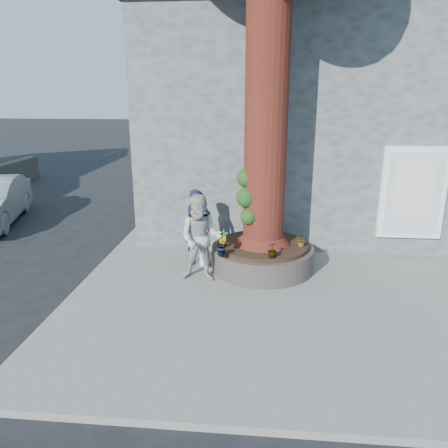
{
  "coord_description": "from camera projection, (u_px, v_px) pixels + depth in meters",
  "views": [
    {
      "loc": [
        0.81,
        -7.33,
        3.99
      ],
      "look_at": [
        -0.05,
        1.68,
        1.25
      ],
      "focal_mm": 35.0,
      "sensor_mm": 36.0,
      "label": 1
    }
  ],
  "objects": [
    {
      "name": "plant_a",
      "position": [
        224.0,
        239.0,
        9.52
      ],
      "size": [
        0.24,
        0.19,
        0.4
      ],
      "primitive_type": "imported",
      "rotation": [
        0.0,
        0.0,
        0.25
      ],
      "color": "gray",
      "rests_on": "planter"
    },
    {
      "name": "pavement",
      "position": [
        295.0,
        291.0,
        9.01
      ],
      "size": [
        9.0,
        8.0,
        0.12
      ],
      "primitive_type": "cube",
      "color": "slate",
      "rests_on": "ground"
    },
    {
      "name": "plant_d",
      "position": [
        302.0,
        240.0,
        9.59
      ],
      "size": [
        0.3,
        0.32,
        0.28
      ],
      "primitive_type": "imported",
      "rotation": [
        0.0,
        0.0,
        5.06
      ],
      "color": "gray",
      "rests_on": "planter"
    },
    {
      "name": "plant_c",
      "position": [
        272.0,
        250.0,
        8.96
      ],
      "size": [
        0.24,
        0.24,
        0.33
      ],
      "primitive_type": "imported",
      "rotation": [
        0.0,
        0.0,
        3.5
      ],
      "color": "gray",
      "rests_on": "planter"
    },
    {
      "name": "ground",
      "position": [
        218.0,
        313.0,
        8.21
      ],
      "size": [
        120.0,
        120.0,
        0.0
      ],
      "primitive_type": "plane",
      "color": "black",
      "rests_on": "ground"
    },
    {
      "name": "woman",
      "position": [
        201.0,
        238.0,
        9.14
      ],
      "size": [
        0.94,
        0.75,
        1.87
      ],
      "primitive_type": "imported",
      "rotation": [
        0.0,
        0.0,
        -0.05
      ],
      "color": "#ADAAA5",
      "rests_on": "pavement"
    },
    {
      "name": "yellow_line",
      "position": [
        83.0,
        284.0,
        9.44
      ],
      "size": [
        0.1,
        30.0,
        0.01
      ],
      "primitive_type": "cube",
      "color": "yellow",
      "rests_on": "ground"
    },
    {
      "name": "shopping_bag",
      "position": [
        204.0,
        259.0,
        10.16
      ],
      "size": [
        0.21,
        0.13,
        0.28
      ],
      "primitive_type": "cube",
      "rotation": [
        0.0,
        0.0,
        0.05
      ],
      "color": "white",
      "rests_on": "pavement"
    },
    {
      "name": "planter",
      "position": [
        262.0,
        256.0,
        9.92
      ],
      "size": [
        2.3,
        2.3,
        0.6
      ],
      "color": "black",
      "rests_on": "pavement"
    },
    {
      "name": "plant_b",
      "position": [
        222.0,
        246.0,
        9.04
      ],
      "size": [
        0.26,
        0.26,
        0.44
      ],
      "primitive_type": "imported",
      "rotation": [
        0.0,
        0.0,
        1.68
      ],
      "color": "gray",
      "rests_on": "planter"
    },
    {
      "name": "man",
      "position": [
        198.0,
        227.0,
        10.07
      ],
      "size": [
        0.77,
        0.71,
        1.76
      ],
      "primitive_type": "imported",
      "rotation": [
        0.0,
        0.0,
        0.6
      ],
      "color": "#121732",
      "rests_on": "pavement"
    },
    {
      "name": "stone_shop",
      "position": [
        320.0,
        119.0,
        13.92
      ],
      "size": [
        10.3,
        8.3,
        6.3
      ],
      "color": "#4C4F51",
      "rests_on": "ground"
    }
  ]
}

